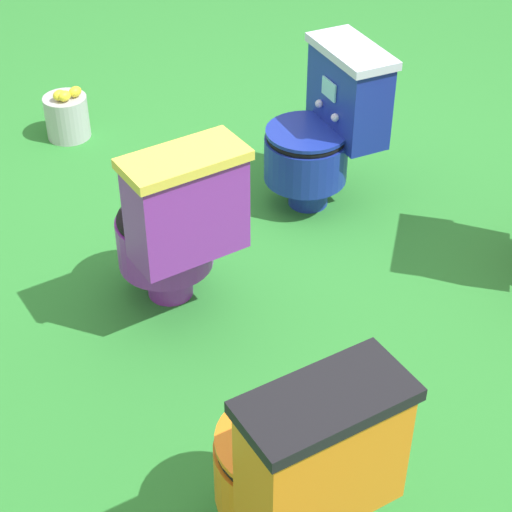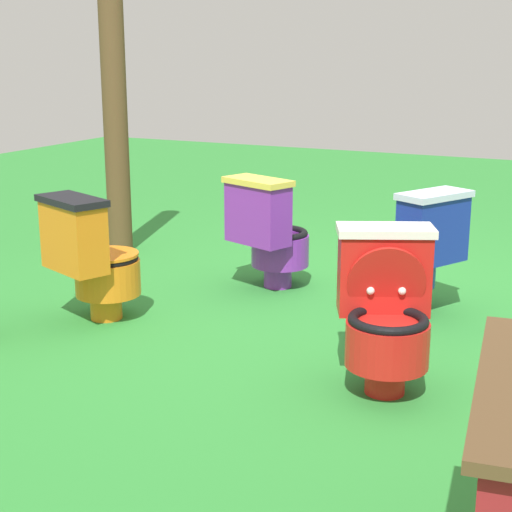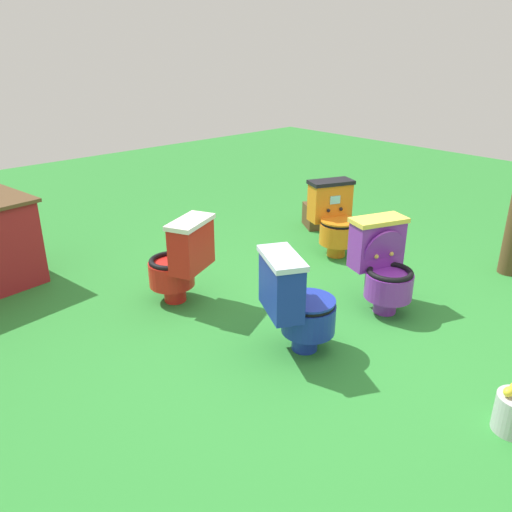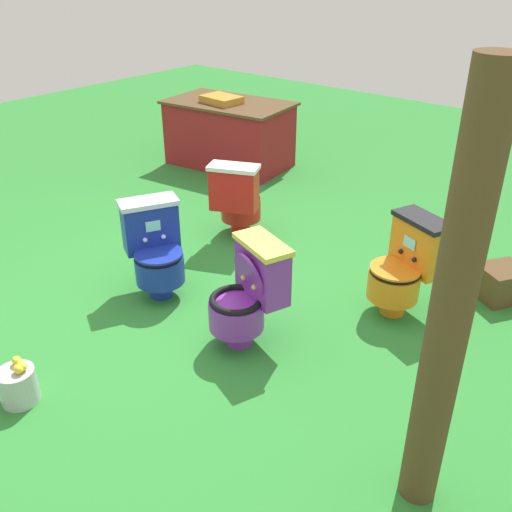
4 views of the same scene
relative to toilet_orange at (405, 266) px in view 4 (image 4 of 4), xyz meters
The scene contains 9 objects.
ground 1.60m from the toilet_orange, 145.16° to the right, with size 14.00×14.00×0.00m, color #2D8433.
toilet_orange is the anchor object (origin of this frame).
toilet_red 1.74m from the toilet_orange, behind, with size 0.57×0.61×0.73m.
toilet_blue 1.85m from the toilet_orange, 148.40° to the right, with size 0.62×0.58×0.73m.
toilet_purple 1.18m from the toilet_orange, 121.94° to the right, with size 0.54×0.60×0.73m.
vendor_table 3.50m from the toilet_orange, 153.29° to the left, with size 1.56×1.04×0.85m.
wooden_post 1.76m from the toilet_orange, 59.57° to the right, with size 0.18×0.18×2.08m, color brown.
small_crate 0.85m from the toilet_orange, 51.68° to the left, with size 0.33×0.30×0.26m, color brown.
lemon_bucket 2.66m from the toilet_orange, 118.62° to the right, with size 0.22×0.22×0.28m.
Camera 4 is at (2.74, -2.53, 2.38)m, focal length 40.21 mm.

